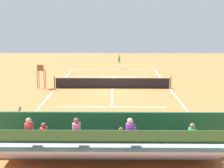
# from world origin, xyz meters

# --- Properties ---
(ground_plane) EXTENTS (60.00, 60.00, 0.00)m
(ground_plane) POSITION_xyz_m (0.00, 0.00, 0.00)
(ground_plane) COLOR #C66B38
(court_line_markings) EXTENTS (10.10, 22.20, 0.01)m
(court_line_markings) POSITION_xyz_m (0.00, -0.04, 0.00)
(court_line_markings) COLOR white
(court_line_markings) RESTS_ON ground
(tennis_net) EXTENTS (10.30, 0.10, 1.07)m
(tennis_net) POSITION_xyz_m (0.00, 0.00, 0.50)
(tennis_net) COLOR black
(tennis_net) RESTS_ON ground
(backdrop_wall) EXTENTS (18.00, 0.16, 2.00)m
(backdrop_wall) POSITION_xyz_m (0.00, 14.00, 1.00)
(backdrop_wall) COLOR #235633
(backdrop_wall) RESTS_ON ground
(bleacher_stand) EXTENTS (9.06, 2.40, 2.48)m
(bleacher_stand) POSITION_xyz_m (0.07, 15.38, 0.96)
(bleacher_stand) COLOR #9EA0A5
(bleacher_stand) RESTS_ON ground
(umpire_chair) EXTENTS (0.67, 0.67, 2.14)m
(umpire_chair) POSITION_xyz_m (6.20, 0.19, 1.31)
(umpire_chair) COLOR brown
(umpire_chair) RESTS_ON ground
(courtside_bench) EXTENTS (1.80, 0.40, 0.93)m
(courtside_bench) POSITION_xyz_m (-3.49, 13.27, 0.56)
(courtside_bench) COLOR #33383D
(courtside_bench) RESTS_ON ground
(equipment_bag) EXTENTS (0.90, 0.36, 0.36)m
(equipment_bag) POSITION_xyz_m (-1.50, 13.40, 0.18)
(equipment_bag) COLOR black
(equipment_bag) RESTS_ON ground
(tennis_player) EXTENTS (0.44, 0.56, 1.93)m
(tennis_player) POSITION_xyz_m (-0.69, -11.32, 1.02)
(tennis_player) COLOR white
(tennis_player) RESTS_ON ground
(tennis_racket) EXTENTS (0.33, 0.57, 0.03)m
(tennis_racket) POSITION_xyz_m (0.04, -11.53, 0.01)
(tennis_racket) COLOR black
(tennis_racket) RESTS_ON ground
(tennis_ball_near) EXTENTS (0.07, 0.07, 0.07)m
(tennis_ball_near) POSITION_xyz_m (-1.85, -10.61, 0.03)
(tennis_ball_near) COLOR #CCDB33
(tennis_ball_near) RESTS_ON ground
(tennis_ball_far) EXTENTS (0.07, 0.07, 0.07)m
(tennis_ball_far) POSITION_xyz_m (-2.58, -8.89, 0.03)
(tennis_ball_far) COLOR #CCDB33
(tennis_ball_far) RESTS_ON ground
(line_judge) EXTENTS (0.38, 0.54, 1.93)m
(line_judge) POSITION_xyz_m (4.26, 13.11, 1.02)
(line_judge) COLOR #232328
(line_judge) RESTS_ON ground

